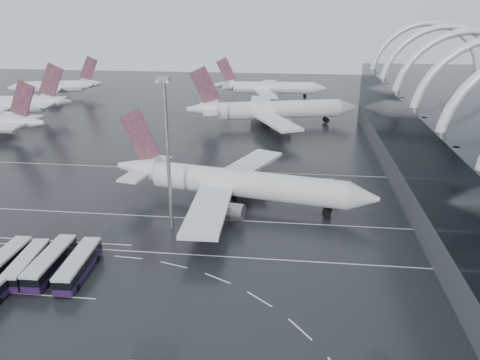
# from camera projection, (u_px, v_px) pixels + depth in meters

# --- Properties ---
(ground) EXTENTS (420.00, 420.00, 0.00)m
(ground) POSITION_uv_depth(u_px,v_px,m) (187.00, 248.00, 81.72)
(ground) COLOR black
(ground) RESTS_ON ground
(lane_marking_near) EXTENTS (120.00, 0.25, 0.01)m
(lane_marking_near) POSITION_uv_depth(u_px,v_px,m) (185.00, 254.00, 79.87)
(lane_marking_near) COLOR silver
(lane_marking_near) RESTS_ON ground
(lane_marking_mid) EXTENTS (120.00, 0.25, 0.01)m
(lane_marking_mid) POSITION_uv_depth(u_px,v_px,m) (200.00, 219.00, 92.84)
(lane_marking_mid) COLOR silver
(lane_marking_mid) RESTS_ON ground
(lane_marking_far) EXTENTS (120.00, 0.25, 0.01)m
(lane_marking_far) POSITION_uv_depth(u_px,v_px,m) (221.00, 171.00, 118.79)
(lane_marking_far) COLOR silver
(lane_marking_far) RESTS_ON ground
(bus_bay_line_south) EXTENTS (28.00, 0.25, 0.01)m
(bus_bay_line_south) POSITION_uv_depth(u_px,v_px,m) (5.00, 293.00, 69.43)
(bus_bay_line_south) COLOR silver
(bus_bay_line_south) RESTS_ON ground
(bus_bay_line_north) EXTENTS (28.00, 0.25, 0.01)m
(bus_bay_line_north) POSITION_uv_depth(u_px,v_px,m) (57.00, 241.00, 84.25)
(bus_bay_line_north) COLOR silver
(bus_bay_line_north) RESTS_ON ground
(airliner_main) EXTENTS (56.56, 48.90, 19.22)m
(airliner_main) POSITION_uv_depth(u_px,v_px,m) (235.00, 183.00, 97.50)
(airliner_main) COLOR white
(airliner_main) RESTS_ON ground
(airliner_gate_b) EXTENTS (58.70, 52.00, 20.60)m
(airliner_gate_b) POSITION_uv_depth(u_px,v_px,m) (270.00, 110.00, 160.21)
(airliner_gate_b) COLOR white
(airliner_gate_b) RESTS_ON ground
(airliner_gate_c) EXTENTS (49.19, 45.39, 17.54)m
(airliner_gate_c) POSITION_uv_depth(u_px,v_px,m) (268.00, 88.00, 205.09)
(airliner_gate_c) COLOR white
(airliner_gate_c) RESTS_ON ground
(jet_remote_mid) EXTENTS (46.37, 37.36, 20.19)m
(jet_remote_mid) POSITION_uv_depth(u_px,v_px,m) (11.00, 104.00, 169.23)
(jet_remote_mid) COLOR white
(jet_remote_mid) RESTS_ON ground
(jet_remote_far) EXTENTS (40.23, 32.67, 17.72)m
(jet_remote_far) POSITION_uv_depth(u_px,v_px,m) (58.00, 87.00, 206.88)
(jet_remote_far) COLOR white
(jet_remote_far) RESTS_ON ground
(bus_row_near_a) EXTENTS (3.18, 12.93, 3.18)m
(bus_row_near_a) POSITION_uv_depth(u_px,v_px,m) (3.00, 263.00, 73.85)
(bus_row_near_a) COLOR #2C143F
(bus_row_near_a) RESTS_ON ground
(bus_row_near_b) EXTENTS (3.68, 12.14, 2.95)m
(bus_row_near_b) POSITION_uv_depth(u_px,v_px,m) (27.00, 264.00, 73.85)
(bus_row_near_b) COLOR #2C143F
(bus_row_near_b) RESTS_ON ground
(bus_row_near_c) EXTENTS (3.31, 13.26, 3.25)m
(bus_row_near_c) POSITION_uv_depth(u_px,v_px,m) (51.00, 262.00, 74.07)
(bus_row_near_c) COLOR #2C143F
(bus_row_near_c) RESTS_ON ground
(bus_row_near_d) EXTENTS (3.57, 13.17, 3.21)m
(bus_row_near_d) POSITION_uv_depth(u_px,v_px,m) (79.00, 265.00, 73.33)
(bus_row_near_d) COLOR #2C143F
(bus_row_near_d) RESTS_ON ground
(floodlight_mast) EXTENTS (2.18, 2.18, 28.50)m
(floodlight_mast) POSITION_uv_depth(u_px,v_px,m) (167.00, 137.00, 82.53)
(floodlight_mast) COLOR gray
(floodlight_mast) RESTS_ON ground
(gse_cart_belly_b) EXTENTS (2.13, 1.26, 1.16)m
(gse_cart_belly_b) POSITION_uv_depth(u_px,v_px,m) (329.00, 181.00, 110.43)
(gse_cart_belly_b) COLOR slate
(gse_cart_belly_b) RESTS_ON ground
(gse_cart_belly_d) EXTENTS (2.04, 1.21, 1.12)m
(gse_cart_belly_d) POSITION_uv_depth(u_px,v_px,m) (336.00, 202.00, 99.29)
(gse_cart_belly_d) COLOR slate
(gse_cart_belly_d) RESTS_ON ground
(gse_cart_belly_e) EXTENTS (2.30, 1.36, 1.25)m
(gse_cart_belly_e) POSITION_uv_depth(u_px,v_px,m) (298.00, 187.00, 107.07)
(gse_cart_belly_e) COLOR #AC8D17
(gse_cart_belly_e) RESTS_ON ground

